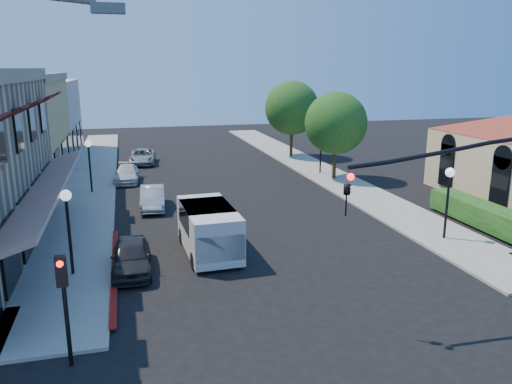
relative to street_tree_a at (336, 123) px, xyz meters
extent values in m
plane|color=black|center=(-8.80, -22.00, -4.19)|extent=(120.00, 120.00, 0.00)
cube|color=gray|center=(-17.55, 5.00, -4.13)|extent=(3.50, 50.00, 0.12)
cube|color=gray|center=(-0.05, 5.00, -4.13)|extent=(3.50, 50.00, 0.12)
cube|color=maroon|center=(-15.70, -14.00, -4.19)|extent=(0.25, 10.00, 0.06)
cube|color=tan|center=(-19.45, -11.00, 3.61)|extent=(0.50, 18.20, 0.60)
cube|color=#561416|center=(-18.40, -11.00, -1.14)|extent=(1.75, 17.00, 0.67)
cube|color=#4B130F|center=(-18.75, -14.60, 2.36)|extent=(1.02, 1.50, 0.60)
cube|color=#4B130F|center=(-18.75, -11.20, 2.36)|extent=(1.02, 1.50, 0.60)
cube|color=#4B130F|center=(-18.75, -7.80, 2.36)|extent=(1.02, 1.50, 0.60)
cube|color=#4B130F|center=(-18.75, -4.40, 2.36)|extent=(1.02, 1.50, 0.60)
cube|color=black|center=(-19.25, -15.10, -2.59)|extent=(0.12, 2.60, 2.60)
cube|color=black|center=(-19.25, -11.70, -2.59)|extent=(0.12, 2.60, 2.60)
cube|color=black|center=(-19.25, -8.30, -2.59)|extent=(0.12, 2.60, 2.60)
cube|color=black|center=(-19.25, -4.90, -2.59)|extent=(0.12, 2.60, 2.60)
cube|color=beige|center=(-24.30, 16.00, -0.69)|extent=(10.00, 12.00, 7.00)
cube|color=black|center=(5.65, -10.50, -2.39)|extent=(0.12, 1.40, 2.80)
cube|color=black|center=(5.65, -5.50, -2.39)|extent=(0.12, 1.40, 2.80)
cube|color=#154112|center=(2.90, -13.00, -4.19)|extent=(1.40, 8.00, 1.10)
cylinder|color=#301F13|center=(0.00, 0.00, -3.14)|extent=(0.28, 0.28, 2.10)
sphere|color=#154112|center=(0.00, 0.00, 0.01)|extent=(4.56, 4.56, 4.56)
cylinder|color=#301F13|center=(0.00, 10.00, -3.06)|extent=(0.28, 0.28, 2.27)
sphere|color=#154112|center=(0.00, 10.00, 0.36)|extent=(4.94, 4.94, 4.94)
cylinder|color=black|center=(-4.70, -20.50, 1.41)|extent=(7.80, 0.14, 0.14)
imported|color=black|center=(-8.60, -20.50, 0.51)|extent=(0.20, 0.16, 1.00)
sphere|color=#FF0C0C|center=(-8.60, -20.68, 0.81)|extent=(0.22, 0.22, 0.22)
cylinder|color=black|center=(-16.80, -20.50, -2.69)|extent=(0.12, 0.12, 3.00)
cube|color=black|center=(-16.80, -20.65, -1.29)|extent=(0.28, 0.22, 0.85)
sphere|color=#FF0C0C|center=(-16.80, -20.77, -1.04)|extent=(0.18, 0.18, 0.18)
cube|color=#595B5E|center=(-15.10, -24.00, 4.96)|extent=(0.60, 0.25, 0.18)
cylinder|color=black|center=(-17.30, -14.00, -2.59)|extent=(0.12, 0.12, 3.20)
sphere|color=white|center=(-17.30, -14.00, -0.84)|extent=(0.44, 0.44, 0.44)
cylinder|color=black|center=(-17.30, 0.00, -2.59)|extent=(0.12, 0.12, 3.20)
sphere|color=white|center=(-17.30, 0.00, -0.84)|extent=(0.44, 0.44, 0.44)
cylinder|color=black|center=(-0.30, -14.00, -2.59)|extent=(0.12, 0.12, 3.20)
sphere|color=white|center=(-0.30, -14.00, -0.84)|extent=(0.44, 0.44, 0.44)
cylinder|color=black|center=(-0.30, 2.00, -2.59)|extent=(0.12, 0.12, 3.20)
sphere|color=white|center=(-0.30, 2.00, -0.84)|extent=(0.44, 0.44, 0.44)
cube|color=silver|center=(-11.60, -12.81, -3.04)|extent=(2.27, 4.92, 1.98)
cube|color=silver|center=(-11.52, -14.91, -3.15)|extent=(2.06, 0.73, 1.10)
cube|color=black|center=(-11.53, -14.52, -2.60)|extent=(1.88, 0.18, 0.99)
cube|color=black|center=(-11.61, -12.48, -2.54)|extent=(2.22, 2.94, 0.99)
cylinder|color=black|center=(-12.47, -14.50, -3.83)|extent=(0.30, 0.74, 0.73)
cylinder|color=black|center=(-12.59, -11.19, -3.83)|extent=(0.30, 0.74, 0.73)
cylinder|color=black|center=(-10.60, -14.43, -3.83)|extent=(0.30, 0.74, 0.73)
cylinder|color=black|center=(-10.72, -11.13, -3.83)|extent=(0.30, 0.74, 0.73)
imported|color=#232325|center=(-15.00, -14.12, -3.54)|extent=(1.67, 3.92, 1.32)
imported|color=#B7BABD|center=(-13.60, -4.70, -3.54)|extent=(1.65, 4.05, 1.31)
imported|color=silver|center=(-15.00, 3.00, -3.60)|extent=(2.01, 4.25, 1.20)
imported|color=#9EA2A3|center=(-13.60, 10.00, -3.56)|extent=(2.52, 4.72, 1.26)
camera|label=1|loc=(-14.95, -33.81, 3.92)|focal=35.00mm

